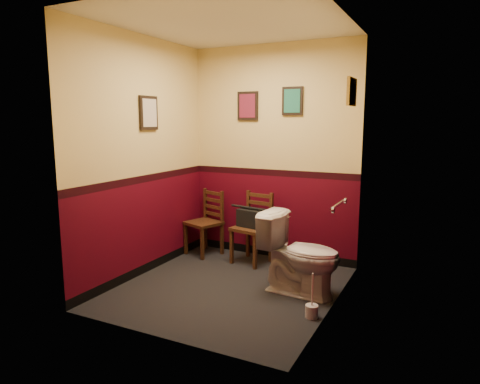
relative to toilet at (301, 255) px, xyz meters
name	(u,v)px	position (x,y,z in m)	size (l,w,h in m)	color
floor	(230,287)	(-0.72, -0.19, -0.41)	(2.20, 2.40, 0.00)	black
ceiling	(229,23)	(-0.72, -0.19, 2.29)	(2.20, 2.40, 0.00)	silver
wall_back	(273,154)	(-0.72, 1.01, 0.94)	(2.20, 2.70, 0.00)	#470513
wall_front	(157,175)	(-0.72, -1.39, 0.94)	(2.20, 2.70, 0.00)	#470513
wall_left	(143,158)	(-1.82, -0.19, 0.94)	(2.40, 2.70, 0.00)	#470513
wall_right	(336,167)	(0.38, -0.19, 0.94)	(2.40, 2.70, 0.00)	#470513
grab_bar	(338,205)	(0.35, 0.06, 0.54)	(0.05, 0.56, 0.06)	silver
framed_print_back_a	(248,106)	(-1.07, 0.99, 1.54)	(0.28, 0.04, 0.36)	black
framed_print_back_b	(292,101)	(-0.47, 0.99, 1.59)	(0.26, 0.04, 0.34)	black
framed_print_left	(149,113)	(-1.80, -0.09, 1.44)	(0.04, 0.30, 0.38)	black
framed_print_right	(351,92)	(0.36, 0.41, 1.64)	(0.04, 0.34, 0.28)	olive
toilet	(301,255)	(0.00, 0.00, 0.00)	(0.47, 0.84, 0.82)	white
toilet_brush	(312,310)	(0.27, -0.49, -0.34)	(0.12, 0.12, 0.42)	silver
chair_left	(206,222)	(-1.56, 0.72, 0.02)	(0.51, 0.51, 0.85)	#5A331B
chair_right	(253,228)	(-0.85, 0.69, 0.03)	(0.48, 0.48, 0.88)	#5A331B
handbag	(251,218)	(-0.86, 0.66, 0.16)	(0.37, 0.24, 0.25)	black
tp_stack	(284,253)	(-0.46, 0.76, -0.26)	(0.21, 0.13, 0.36)	silver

